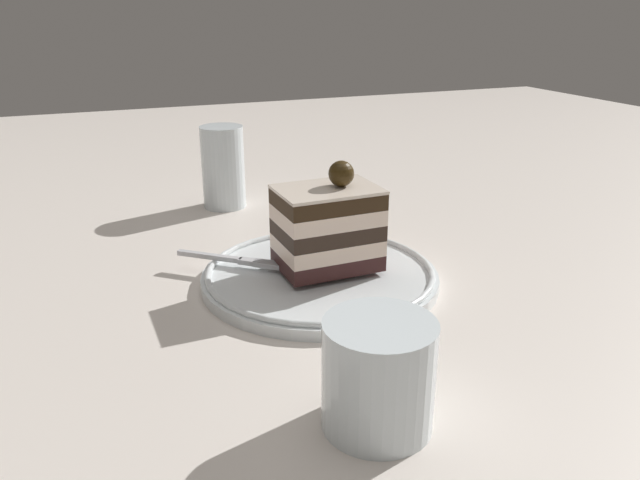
{
  "coord_description": "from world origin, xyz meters",
  "views": [
    {
      "loc": [
        0.23,
        0.51,
        0.26
      ],
      "look_at": [
        0.02,
        -0.02,
        0.05
      ],
      "focal_mm": 34.83,
      "sensor_mm": 36.0,
      "label": 1
    }
  ],
  "objects_px": {
    "cake_slice": "(328,226)",
    "drink_glass_near": "(223,172)",
    "drink_glass_far": "(378,379)",
    "dessert_plate": "(320,275)",
    "fork": "(233,259)"
  },
  "relations": [
    {
      "from": "cake_slice",
      "to": "drink_glass_near",
      "type": "distance_m",
      "value": 0.28
    },
    {
      "from": "cake_slice",
      "to": "drink_glass_far",
      "type": "relative_size",
      "value": 1.4
    },
    {
      "from": "dessert_plate",
      "to": "cake_slice",
      "type": "relative_size",
      "value": 2.22
    },
    {
      "from": "fork",
      "to": "dessert_plate",
      "type": "bearing_deg",
      "value": 147.75
    },
    {
      "from": "drink_glass_near",
      "to": "dessert_plate",
      "type": "bearing_deg",
      "value": 95.69
    },
    {
      "from": "dessert_plate",
      "to": "cake_slice",
      "type": "bearing_deg",
      "value": -166.32
    },
    {
      "from": "dessert_plate",
      "to": "drink_glass_far",
      "type": "distance_m",
      "value": 0.23
    },
    {
      "from": "dessert_plate",
      "to": "drink_glass_near",
      "type": "xyz_separation_m",
      "value": [
        0.03,
        -0.28,
        0.04
      ]
    },
    {
      "from": "dessert_plate",
      "to": "drink_glass_far",
      "type": "height_order",
      "value": "drink_glass_far"
    },
    {
      "from": "fork",
      "to": "drink_glass_far",
      "type": "bearing_deg",
      "value": 96.04
    },
    {
      "from": "dessert_plate",
      "to": "cake_slice",
      "type": "xyz_separation_m",
      "value": [
        -0.01,
        -0.0,
        0.05
      ]
    },
    {
      "from": "fork",
      "to": "drink_glass_far",
      "type": "relative_size",
      "value": 1.27
    },
    {
      "from": "drink_glass_near",
      "to": "drink_glass_far",
      "type": "distance_m",
      "value": 0.5
    },
    {
      "from": "dessert_plate",
      "to": "drink_glass_near",
      "type": "distance_m",
      "value": 0.29
    },
    {
      "from": "cake_slice",
      "to": "drink_glass_near",
      "type": "relative_size",
      "value": 0.96
    }
  ]
}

